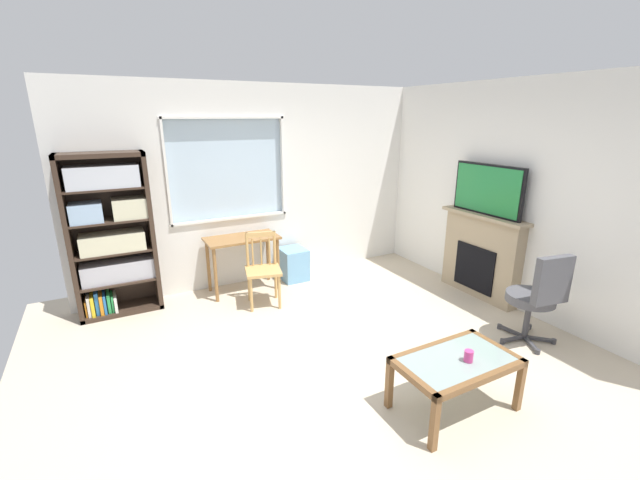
# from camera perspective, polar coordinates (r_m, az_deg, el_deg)

# --- Properties ---
(ground) EXTENTS (5.82, 5.53, 0.02)m
(ground) POSITION_cam_1_polar(r_m,az_deg,el_deg) (4.27, 2.57, -15.37)
(ground) COLOR beige
(wall_back_with_window) EXTENTS (4.82, 0.15, 2.69)m
(wall_back_with_window) POSITION_cam_1_polar(r_m,az_deg,el_deg) (5.78, -8.33, 7.15)
(wall_back_with_window) COLOR white
(wall_back_with_window) RESTS_ON ground
(wall_right) EXTENTS (0.12, 4.73, 2.69)m
(wall_right) POSITION_cam_1_polar(r_m,az_deg,el_deg) (5.40, 26.07, 5.32)
(wall_right) COLOR white
(wall_right) RESTS_ON ground
(bookshelf) EXTENTS (0.90, 0.38, 1.89)m
(bookshelf) POSITION_cam_1_polar(r_m,az_deg,el_deg) (5.28, -27.09, 0.98)
(bookshelf) COLOR #38281E
(bookshelf) RESTS_ON ground
(desk_under_window) EXTENTS (0.94, 0.48, 0.75)m
(desk_under_window) POSITION_cam_1_polar(r_m,az_deg,el_deg) (5.49, -10.76, -0.85)
(desk_under_window) COLOR olive
(desk_under_window) RESTS_ON ground
(wooden_chair) EXTENTS (0.50, 0.49, 0.90)m
(wooden_chair) POSITION_cam_1_polar(r_m,az_deg,el_deg) (5.11, -7.96, -3.98)
(wooden_chair) COLOR tan
(wooden_chair) RESTS_ON ground
(plastic_drawer_unit) EXTENTS (0.35, 0.40, 0.45)m
(plastic_drawer_unit) POSITION_cam_1_polar(r_m,az_deg,el_deg) (5.91, -3.75, -3.34)
(plastic_drawer_unit) COLOR #72ADDB
(plastic_drawer_unit) RESTS_ON ground
(fireplace) EXTENTS (0.26, 1.20, 1.09)m
(fireplace) POSITION_cam_1_polar(r_m,az_deg,el_deg) (5.67, 21.44, -1.97)
(fireplace) COLOR tan
(fireplace) RESTS_ON ground
(tv) EXTENTS (0.06, 0.99, 0.62)m
(tv) POSITION_cam_1_polar(r_m,az_deg,el_deg) (5.46, 22.27, 6.50)
(tv) COLOR black
(tv) RESTS_ON fireplace
(office_chair) EXTENTS (0.58, 0.59, 1.00)m
(office_chair) POSITION_cam_1_polar(r_m,az_deg,el_deg) (4.68, 28.07, -6.70)
(office_chair) COLOR #4C4C51
(office_chair) RESTS_ON ground
(coffee_table) EXTENTS (0.94, 0.56, 0.46)m
(coffee_table) POSITION_cam_1_polar(r_m,az_deg,el_deg) (3.53, 18.42, -16.37)
(coffee_table) COLOR #8C9E99
(coffee_table) RESTS_ON ground
(sippy_cup) EXTENTS (0.07, 0.07, 0.09)m
(sippy_cup) POSITION_cam_1_polar(r_m,az_deg,el_deg) (3.47, 19.97, -14.92)
(sippy_cup) COLOR #DB3D84
(sippy_cup) RESTS_ON coffee_table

